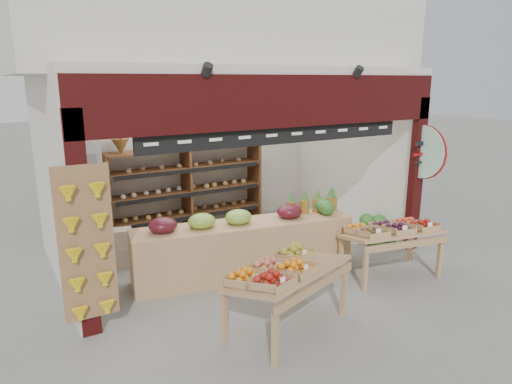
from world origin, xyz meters
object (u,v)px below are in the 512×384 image
(display_table_right, at_px, (391,231))
(watermelon_pile, at_px, (378,233))
(cardboard_stack, at_px, (135,250))
(mid_counter, at_px, (244,246))
(back_shelving, at_px, (186,172))
(display_table_left, at_px, (281,272))
(refrigerator, at_px, (76,203))

(display_table_right, height_order, watermelon_pile, display_table_right)
(watermelon_pile, bearing_deg, display_table_right, -128.93)
(cardboard_stack, distance_m, mid_counter, 1.87)
(back_shelving, height_order, mid_counter, back_shelving)
(cardboard_stack, relative_size, watermelon_pile, 1.36)
(display_table_left, relative_size, watermelon_pile, 2.31)
(display_table_right, bearing_deg, refrigerator, 141.01)
(back_shelving, relative_size, display_table_right, 2.01)
(refrigerator, height_order, display_table_left, refrigerator)
(back_shelving, height_order, display_table_left, back_shelving)
(mid_counter, bearing_deg, display_table_right, -31.06)
(cardboard_stack, bearing_deg, mid_counter, -44.79)
(cardboard_stack, bearing_deg, display_table_left, -73.08)
(mid_counter, height_order, display_table_right, mid_counter)
(display_table_right, distance_m, watermelon_pile, 1.55)
(display_table_left, height_order, watermelon_pile, display_table_left)
(mid_counter, height_order, watermelon_pile, mid_counter)
(cardboard_stack, relative_size, display_table_left, 0.59)
(display_table_left, height_order, display_table_right, display_table_left)
(back_shelving, relative_size, cardboard_stack, 3.10)
(display_table_left, bearing_deg, cardboard_stack, 106.92)
(display_table_right, bearing_deg, watermelon_pile, 51.07)
(mid_counter, height_order, display_table_left, mid_counter)
(refrigerator, distance_m, display_table_left, 4.01)
(display_table_right, bearing_deg, back_shelving, 116.76)
(watermelon_pile, bearing_deg, mid_counter, 179.61)
(cardboard_stack, xyz_separation_m, mid_counter, (1.32, -1.31, 0.24))
(cardboard_stack, distance_m, watermelon_pile, 4.35)
(back_shelving, bearing_deg, refrigerator, -169.18)
(cardboard_stack, bearing_deg, refrigerator, 134.29)
(display_table_left, bearing_deg, display_table_right, 11.48)
(cardboard_stack, height_order, display_table_right, display_table_right)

